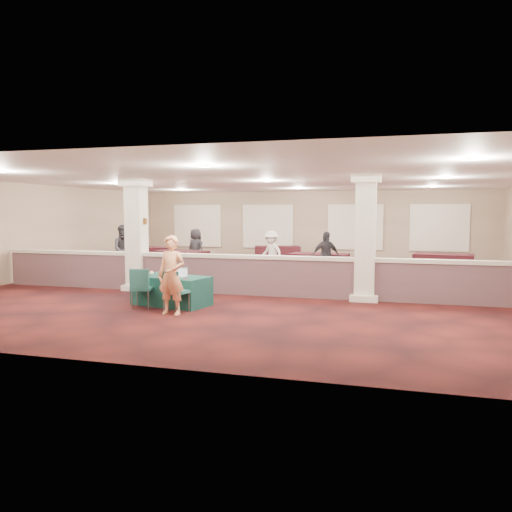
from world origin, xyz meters
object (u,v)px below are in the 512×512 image
(far_table_front_center, at_px, (320,265))
(far_table_front_right, at_px, (355,270))
(conf_chair_side, at_px, (141,285))
(far_table_back_right, at_px, (443,265))
(attendee_b, at_px, (271,253))
(far_table_front_left, at_px, (182,261))
(attendee_c, at_px, (326,256))
(far_table_back_left, at_px, (145,256))
(far_table_back_center, at_px, (277,255))
(attendee_a, at_px, (124,250))
(near_table, at_px, (171,291))
(conf_chair_main, at_px, (174,288))
(woman, at_px, (172,275))
(attendee_d, at_px, (196,249))

(far_table_front_center, bearing_deg, far_table_front_right, -37.56)
(conf_chair_side, bearing_deg, far_table_back_right, 37.34)
(far_table_back_right, xyz_separation_m, attendee_b, (-5.95, -1.07, 0.39))
(far_table_front_left, height_order, attendee_c, attendee_c)
(far_table_back_left, xyz_separation_m, far_table_back_center, (5.31, 1.94, 0.00))
(conf_chair_side, bearing_deg, far_table_back_center, 75.20)
(attendee_b, distance_m, attendee_c, 2.27)
(far_table_front_left, xyz_separation_m, attendee_a, (-1.55, -1.55, 0.50))
(far_table_back_left, relative_size, far_table_back_center, 1.00)
(near_table, xyz_separation_m, conf_chair_main, (0.48, -0.88, 0.21))
(far_table_front_center, relative_size, far_table_back_left, 1.03)
(far_table_front_center, height_order, far_table_back_center, far_table_front_center)
(woman, height_order, far_table_back_left, woman)
(far_table_front_left, bearing_deg, near_table, -67.99)
(woman, distance_m, far_table_back_left, 10.58)
(far_table_front_center, distance_m, far_table_front_right, 1.68)
(conf_chair_main, relative_size, far_table_front_right, 0.51)
(woman, height_order, attendee_c, woman)
(conf_chair_main, xyz_separation_m, attendee_b, (0.43, 7.32, 0.23))
(far_table_front_right, height_order, attendee_a, attendee_a)
(attendee_c, bearing_deg, conf_chair_side, -148.78)
(near_table, distance_m, far_table_front_center, 6.96)
(near_table, distance_m, attendee_b, 6.51)
(attendee_a, relative_size, attendee_c, 1.11)
(woman, xyz_separation_m, attendee_d, (-3.00, 8.58, -0.08))
(attendee_d, bearing_deg, far_table_back_right, -160.36)
(far_table_back_left, distance_m, attendee_b, 6.13)
(conf_chair_main, bearing_deg, near_table, 133.20)
(conf_chair_main, xyz_separation_m, attendee_c, (2.52, 6.44, 0.24))
(attendee_b, bearing_deg, attendee_c, 7.91)
(attendee_a, height_order, attendee_d, attendee_a)
(attendee_a, bearing_deg, far_table_front_left, 10.23)
(conf_chair_main, height_order, far_table_back_center, conf_chair_main)
(near_table, height_order, far_table_back_left, far_table_back_left)
(woman, height_order, attendee_a, attendee_a)
(attendee_a, xyz_separation_m, attendee_b, (5.06, 1.55, -0.11))
(attendee_b, bearing_deg, far_table_back_left, -164.09)
(near_table, relative_size, far_table_front_center, 0.93)
(attendee_b, distance_m, attendee_d, 3.59)
(conf_chair_side, height_order, far_table_back_right, conf_chair_side)
(near_table, distance_m, woman, 1.26)
(far_table_back_center, height_order, attendee_b, attendee_b)
(far_table_front_right, distance_m, attendee_c, 1.10)
(woman, xyz_separation_m, far_table_front_right, (3.50, 6.44, -0.50))
(far_table_back_left, height_order, attendee_d, attendee_d)
(attendee_a, bearing_deg, conf_chair_side, -91.00)
(conf_chair_main, bearing_deg, attendee_c, 83.40)
(conf_chair_side, bearing_deg, attendee_d, 93.40)
(far_table_front_right, xyz_separation_m, attendee_a, (-8.15, -0.53, 0.52))
(near_table, relative_size, conf_chair_main, 1.92)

